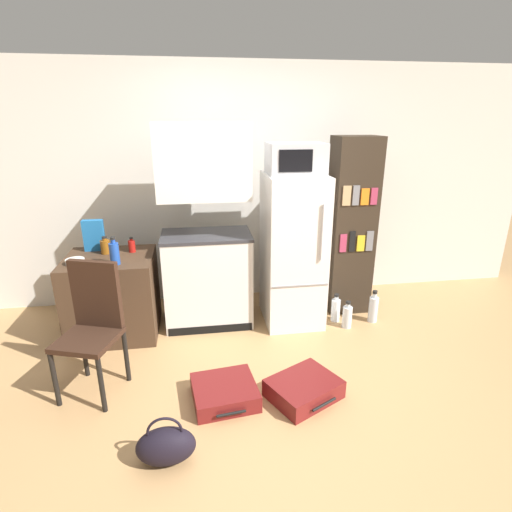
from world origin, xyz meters
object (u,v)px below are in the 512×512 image
microwave (296,159)px  bottle_blue_soda (114,253)px  kitchen_hutch (206,237)px  suitcase_large_flat (304,389)px  bottle_amber_beer (105,246)px  cereal_box (94,235)px  chair (93,318)px  refrigerator (293,250)px  water_bottle_back (347,316)px  bowl (75,261)px  suitcase_small_flat (225,392)px  side_table (113,295)px  water_bottle_front (336,309)px  bookshelf (351,227)px  bottle_ketchup_red (132,246)px  water_bottle_middle (373,309)px  handbag (166,446)px

microwave → bottle_blue_soda: (-1.65, -0.23, -0.76)m
kitchen_hutch → suitcase_large_flat: bearing=-63.5°
bottle_amber_beer → cereal_box: bearing=136.3°
bottle_blue_soda → chair: bearing=-97.2°
chair → bottle_amber_beer: bearing=112.5°
microwave → bottle_amber_beer: (-1.79, 0.09, -0.79)m
chair → cereal_box: bearing=118.4°
refrigerator → water_bottle_back: 0.86m
bowl → suitcase_small_flat: bearing=-39.9°
bowl → bottle_amber_beer: bearing=50.3°
side_table → water_bottle_front: bearing=-2.8°
kitchen_hutch → refrigerator: kitchen_hutch is taller
bottle_blue_soda → suitcase_large_flat: 1.95m
water_bottle_back → bookshelf: bearing=72.0°
bottle_blue_soda → cereal_box: bearing=121.0°
microwave → suitcase_large_flat: microwave is taller
cereal_box → bottle_ketchup_red: bearing=-16.1°
side_table → suitcase_small_flat: (0.97, -1.16, -0.32)m
kitchen_hutch → cereal_box: kitchen_hutch is taller
kitchen_hutch → side_table: bearing=-174.4°
refrigerator → water_bottle_middle: size_ratio=4.37×
water_bottle_middle → water_bottle_front: bearing=169.1°
handbag → water_bottle_front: handbag is taller
bookshelf → refrigerator: bearing=-166.6°
side_table → bottle_amber_beer: (-0.04, 0.11, 0.46)m
bottle_amber_beer → suitcase_small_flat: 1.80m
side_table → kitchen_hutch: size_ratio=0.41×
bookshelf → microwave: bearing=-166.5°
refrigerator → water_bottle_back: (0.51, -0.28, -0.63)m
bottle_blue_soda → chair: bottle_blue_soda is taller
side_table → bottle_blue_soda: bearing=-63.7°
bottle_ketchup_red → bottle_blue_soda: bearing=-106.5°
microwave → bottle_amber_beer: bearing=177.1°
kitchen_hutch → bottle_blue_soda: (-0.80, -0.29, -0.03)m
refrigerator → bookshelf: 0.69m
bookshelf → bottle_blue_soda: 2.33m
bottle_blue_soda → bowl: (-0.35, 0.06, -0.08)m
cereal_box → bookshelf: bearing=-1.1°
refrigerator → bottle_ketchup_red: bearing=176.3°
bookshelf → chair: 2.60m
cereal_box → handbag: cereal_box is taller
refrigerator → bottle_ketchup_red: (-1.55, 0.10, 0.09)m
bottle_amber_beer → water_bottle_back: 2.44m
cereal_box → handbag: 2.19m
bookshelf → handbag: 2.72m
microwave → bookshelf: bookshelf is taller
microwave → chair: bearing=-153.7°
suitcase_small_flat → handbag: 0.65m
bottle_amber_beer → suitcase_large_flat: bearing=-39.8°
suitcase_large_flat → bottle_ketchup_red: bearing=108.2°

